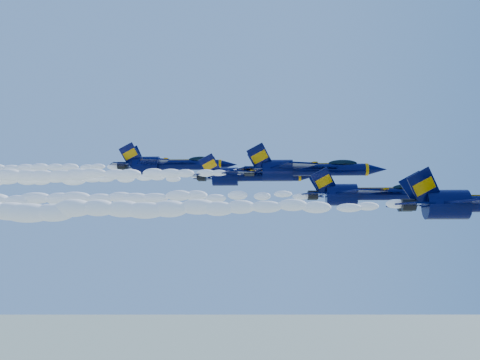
# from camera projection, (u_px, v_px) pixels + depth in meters

# --- Properties ---
(smoke_trail_jet_lead) EXTENTS (54.01, 2.59, 2.33)m
(smoke_trail_jet_lead) POSITION_uv_depth(u_px,v_px,m) (132.00, 209.00, 54.37)
(smoke_trail_jet_lead) COLOR white
(jet_second) EXTENTS (16.64, 13.65, 6.18)m
(jet_second) POSITION_uv_depth(u_px,v_px,m) (370.00, 194.00, 62.23)
(jet_second) COLOR black
(smoke_trail_jet_second) EXTENTS (54.01, 2.25, 2.03)m
(smoke_trail_jet_second) POSITION_uv_depth(u_px,v_px,m) (83.00, 199.00, 64.06)
(smoke_trail_jet_second) COLOR white
(jet_third) EXTENTS (18.98, 15.57, 7.05)m
(jet_third) POSITION_uv_depth(u_px,v_px,m) (306.00, 169.00, 71.52)
(jet_third) COLOR black
(smoke_trail_jet_third) EXTENTS (54.01, 2.57, 2.31)m
(smoke_trail_jet_third) POSITION_uv_depth(u_px,v_px,m) (49.00, 175.00, 73.41)
(smoke_trail_jet_third) COLOR white
(jet_fourth) EXTENTS (16.77, 13.76, 6.23)m
(jet_fourth) POSITION_uv_depth(u_px,v_px,m) (249.00, 176.00, 75.06)
(jet_fourth) COLOR black
(smoke_trail_jet_fourth) EXTENTS (54.01, 2.27, 2.04)m
(smoke_trail_jet_fourth) POSITION_uv_depth(u_px,v_px,m) (12.00, 181.00, 76.89)
(smoke_trail_jet_fourth) COLOR white
(jet_fifth) EXTENTS (18.87, 15.48, 7.01)m
(jet_fifth) POSITION_uv_depth(u_px,v_px,m) (170.00, 165.00, 84.53)
(jet_fifth) COLOR black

